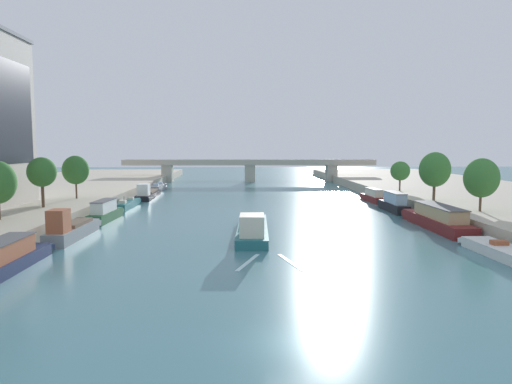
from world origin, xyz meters
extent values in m
plane|color=#42757F|center=(0.00, 0.00, 0.00)|extent=(400.00, 400.00, 0.00)
cube|color=#B2A893|center=(-40.72, 55.00, 0.93)|extent=(36.00, 170.00, 1.85)
cube|color=#B2A893|center=(40.72, 55.00, 0.93)|extent=(36.00, 170.00, 1.85)
cube|color=#23666B|center=(-1.20, 29.15, 0.46)|extent=(3.82, 17.19, 0.91)
cube|color=#23666B|center=(-0.89, 38.04, 0.55)|extent=(3.09, 1.31, 0.82)
cube|color=#23666B|center=(-1.20, 29.15, 0.94)|extent=(3.89, 17.20, 0.06)
cube|color=beige|center=(-1.41, 23.34, 2.01)|extent=(2.53, 3.50, 2.08)
cube|color=black|center=(-1.35, 25.06, 2.32)|extent=(1.93, 0.10, 0.58)
cube|color=brown|center=(-1.14, 30.86, 1.15)|extent=(2.82, 8.97, 0.36)
cylinder|color=#232328|center=(-0.91, 24.01, 1.52)|extent=(0.07, 0.07, 1.10)
cube|color=silver|center=(1.68, 16.24, 0.01)|extent=(1.80, 5.91, 0.03)
cube|color=silver|center=(-1.92, 16.37, 0.01)|extent=(2.20, 5.82, 0.03)
cube|color=#1E284C|center=(-21.08, 13.98, 0.50)|extent=(2.69, 12.24, 1.00)
cube|color=#1E284C|center=(-21.13, 20.44, 0.60)|extent=(2.47, 1.24, 0.86)
cube|color=#1E284C|center=(-21.08, 13.98, 1.03)|extent=(2.75, 12.24, 0.06)
cube|color=#9E5133|center=(-21.07, 13.37, 1.77)|extent=(2.19, 7.84, 1.41)
cube|color=gray|center=(-20.57, 27.61, 0.61)|extent=(2.41, 10.90, 1.23)
cube|color=gray|center=(-20.49, 33.39, 0.74)|extent=(2.17, 1.28, 0.98)
cube|color=gray|center=(-20.57, 27.61, 1.26)|extent=(2.46, 10.90, 0.06)
cube|color=#9E5133|center=(-20.62, 23.91, 2.43)|extent=(1.73, 2.20, 2.29)
cube|color=black|center=(-20.60, 25.01, 2.78)|extent=(1.36, 0.05, 0.64)
cube|color=brown|center=(-20.55, 28.69, 1.47)|extent=(1.84, 5.68, 0.36)
cylinder|color=#232328|center=(-20.27, 24.34, 1.84)|extent=(0.07, 0.07, 1.10)
cube|color=#235633|center=(-20.44, 39.29, 0.59)|extent=(2.31, 9.08, 1.18)
cube|color=#235633|center=(-20.25, 44.14, 0.71)|extent=(1.91, 1.32, 0.96)
cube|color=#235633|center=(-20.44, 39.29, 1.21)|extent=(2.35, 9.09, 0.06)
cube|color=white|center=(-20.45, 38.84, 1.98)|extent=(1.83, 5.83, 1.48)
cube|color=#4C4C51|center=(-20.45, 38.84, 2.76)|extent=(1.96, 6.01, 0.08)
cylinder|color=#232328|center=(-20.25, 36.58, 1.79)|extent=(0.07, 0.07, 1.10)
cube|color=#23666B|center=(-20.64, 52.26, 0.51)|extent=(1.90, 10.18, 1.02)
cube|color=#23666B|center=(-20.57, 57.69, 0.61)|extent=(1.70, 1.24, 0.88)
cube|color=#23666B|center=(-20.64, 52.26, 1.05)|extent=(1.94, 10.18, 0.06)
cube|color=beige|center=(-20.61, 54.50, 1.28)|extent=(0.90, 0.91, 0.40)
cube|color=beige|center=(-20.68, 49.42, 1.32)|extent=(0.99, 1.11, 0.48)
cylinder|color=#232328|center=(-20.41, 49.21, 1.63)|extent=(0.07, 0.07, 1.10)
cube|color=black|center=(-20.19, 66.96, 0.46)|extent=(2.89, 13.92, 0.91)
cube|color=black|center=(-20.34, 74.24, 0.55)|extent=(2.49, 1.25, 0.82)
cube|color=black|center=(-20.19, 66.96, 0.94)|extent=(2.94, 13.93, 0.06)
cube|color=white|center=(-20.10, 62.24, 2.00)|extent=(2.01, 2.81, 2.06)
cube|color=black|center=(-20.12, 63.64, 2.31)|extent=(1.56, 0.06, 0.58)
cube|color=brown|center=(-20.22, 68.34, 1.15)|extent=(2.18, 7.25, 0.36)
cylinder|color=#232328|center=(-19.72, 62.80, 1.52)|extent=(0.07, 0.07, 1.10)
cube|color=gray|center=(-20.79, 81.31, 0.62)|extent=(2.09, 11.35, 1.25)
cube|color=gray|center=(-20.84, 87.33, 0.75)|extent=(1.90, 1.27, 0.99)
cube|color=gray|center=(-20.79, 81.31, 1.28)|extent=(2.13, 11.35, 0.06)
cube|color=#9EBCD6|center=(-20.81, 83.80, 1.51)|extent=(1.00, 0.91, 0.40)
cube|color=#9EBCD6|center=(-20.76, 78.13, 1.55)|extent=(1.10, 1.11, 0.48)
cylinder|color=#232328|center=(-20.46, 77.91, 1.86)|extent=(0.07, 0.07, 1.10)
cube|color=silver|center=(20.65, 22.66, 0.54)|extent=(2.65, 1.28, 0.82)
cube|color=#9E5133|center=(20.79, 18.20, 1.17)|extent=(1.40, 0.94, 0.40)
cube|color=maroon|center=(20.96, 32.10, 0.64)|extent=(2.93, 15.48, 1.28)
cube|color=maroon|center=(21.00, 40.18, 0.77)|extent=(2.72, 1.28, 1.01)
cube|color=maroon|center=(20.96, 32.10, 1.31)|extent=(2.99, 15.48, 0.06)
cube|color=tan|center=(20.96, 31.32, 2.07)|extent=(2.39, 9.91, 1.45)
cube|color=#4C4C51|center=(20.96, 31.32, 2.84)|extent=(2.56, 10.21, 0.08)
cylinder|color=#232328|center=(21.37, 27.46, 1.89)|extent=(0.07, 0.07, 1.10)
cube|color=black|center=(20.59, 46.79, 0.63)|extent=(2.05, 9.44, 1.26)
cube|color=black|center=(20.63, 51.86, 0.76)|extent=(1.90, 1.27, 1.00)
cube|color=black|center=(20.59, 46.79, 1.29)|extent=(2.09, 9.44, 0.06)
cube|color=#9EBCD6|center=(20.59, 46.32, 2.11)|extent=(1.67, 6.04, 1.58)
cube|color=#4C4C51|center=(20.59, 46.32, 2.94)|extent=(1.79, 6.23, 0.08)
cylinder|color=#232328|center=(20.87, 43.96, 1.87)|extent=(0.07, 0.07, 1.10)
cube|color=maroon|center=(20.96, 59.34, 0.51)|extent=(2.07, 9.12, 1.01)
cube|color=maroon|center=(20.78, 64.21, 0.61)|extent=(1.69, 1.28, 0.87)
cube|color=maroon|center=(20.96, 59.34, 1.04)|extent=(2.11, 9.12, 0.06)
cube|color=beige|center=(20.98, 58.88, 1.68)|extent=(1.64, 5.85, 1.22)
cube|color=#4C4C51|center=(20.98, 58.88, 2.33)|extent=(1.75, 6.03, 0.08)
cylinder|color=#232328|center=(21.33, 56.63, 1.62)|extent=(0.07, 0.07, 1.10)
cylinder|color=brown|center=(-28.39, 39.06, 3.64)|extent=(0.39, 0.39, 3.57)
ellipsoid|color=#336B2D|center=(-28.39, 39.06, 6.48)|extent=(3.67, 3.67, 3.86)
cylinder|color=brown|center=(-27.71, 49.57, 3.43)|extent=(0.27, 0.27, 3.15)
ellipsoid|color=#336B2D|center=(-27.71, 49.57, 6.21)|extent=(3.97, 3.97, 4.38)
cylinder|color=brown|center=(26.89, 33.47, 3.25)|extent=(0.29, 0.29, 2.80)
ellipsoid|color=#387533|center=(26.89, 33.47, 5.98)|extent=(4.17, 4.17, 4.82)
cylinder|color=brown|center=(25.93, 45.02, 3.44)|extent=(0.39, 0.39, 3.18)
ellipsoid|color=#387533|center=(25.93, 45.02, 6.44)|extent=(4.49, 4.49, 5.11)
cylinder|color=brown|center=(26.08, 60.32, 3.16)|extent=(0.29, 0.29, 2.60)
ellipsoid|color=#387533|center=(26.08, 60.32, 5.41)|extent=(3.43, 3.43, 3.46)
cube|color=#232833|center=(-32.57, 41.38, 14.28)|extent=(0.04, 9.96, 13.56)
cube|color=#ADA899|center=(0.00, 106.90, 4.93)|extent=(69.45, 4.40, 0.60)
cube|color=#ADA899|center=(0.00, 104.90, 5.68)|extent=(69.45, 0.30, 0.90)
cube|color=#ADA899|center=(0.00, 108.90, 5.68)|extent=(69.45, 0.30, 0.90)
cube|color=#ADA899|center=(-22.72, 106.90, 2.31)|extent=(2.80, 3.60, 4.63)
cube|color=#ADA899|center=(0.00, 106.90, 2.31)|extent=(2.80, 3.60, 4.63)
cube|color=#ADA899|center=(22.72, 106.90, 2.31)|extent=(2.80, 3.60, 4.63)
camera|label=1|loc=(-2.51, -22.60, 9.83)|focal=32.85mm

